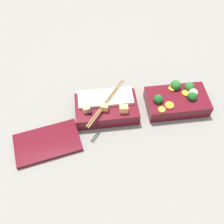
# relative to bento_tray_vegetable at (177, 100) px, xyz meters

# --- Properties ---
(ground_plane) EXTENTS (3.00, 3.00, 0.00)m
(ground_plane) POSITION_rel_bento_tray_vegetable_xyz_m (0.14, -0.00, -0.03)
(ground_plane) COLOR slate
(bento_tray_vegetable) EXTENTS (0.21, 0.13, 0.08)m
(bento_tray_vegetable) POSITION_rel_bento_tray_vegetable_xyz_m (0.00, 0.00, 0.00)
(bento_tray_vegetable) COLOR #510F19
(bento_tray_vegetable) RESTS_ON ground_plane
(bento_tray_rice) EXTENTS (0.21, 0.19, 0.07)m
(bento_tray_rice) POSITION_rel_bento_tray_vegetable_xyz_m (0.25, 0.00, -0.00)
(bento_tray_rice) COLOR #510F19
(bento_tray_rice) RESTS_ON ground_plane
(bento_lid) EXTENTS (0.22, 0.16, 0.01)m
(bento_lid) POSITION_rel_bento_tray_vegetable_xyz_m (0.44, 0.10, -0.02)
(bento_lid) COLOR #510F19
(bento_lid) RESTS_ON ground_plane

